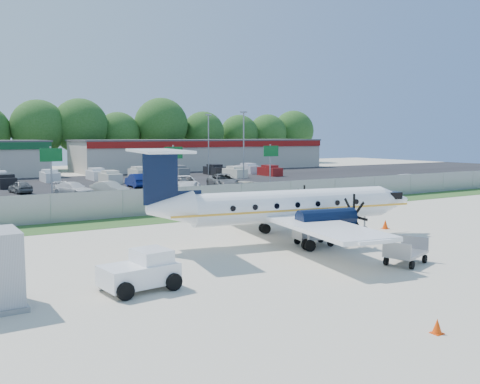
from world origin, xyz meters
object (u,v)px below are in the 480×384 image
baggage_cart_near (314,236)px  baggage_cart_far (406,253)px  aircraft (287,206)px  pushback_tug (142,271)px

baggage_cart_near → baggage_cart_far: baggage_cart_far is taller
aircraft → baggage_cart_far: aircraft is taller
aircraft → baggage_cart_far: (1.50, -7.19, -1.46)m
pushback_tug → baggage_cart_near: 11.30m
aircraft → baggage_cart_far: 7.49m
baggage_cart_far → aircraft: bearing=101.8°
pushback_tug → baggage_cart_far: (11.81, -2.43, -0.19)m
aircraft → baggage_cart_near: (0.58, -1.70, -1.50)m
baggage_cart_near → baggage_cart_far: (0.92, -5.48, 0.04)m
baggage_cart_near → aircraft: bearing=108.8°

